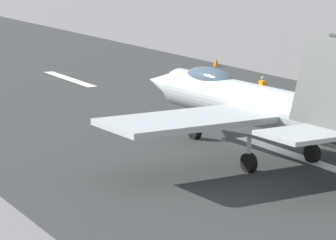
{
  "coord_description": "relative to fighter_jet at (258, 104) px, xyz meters",
  "views": [
    {
      "loc": [
        -32.05,
        22.35,
        8.72
      ],
      "look_at": [
        -1.35,
        6.35,
        2.2
      ],
      "focal_mm": 98.8,
      "sensor_mm": 36.0,
      "label": 1
    }
  ],
  "objects": [
    {
      "name": "ground_plane",
      "position": [
        0.54,
        -1.77,
        -2.35
      ],
      "size": [
        400.0,
        400.0,
        0.0
      ],
      "primitive_type": "plane",
      "color": "slate"
    },
    {
      "name": "marker_cone_far",
      "position": [
        26.85,
        -13.85,
        -2.07
      ],
      "size": [
        0.44,
        0.44,
        0.55
      ],
      "primitive_type": "cone",
      "color": "orange",
      "rests_on": "ground"
    },
    {
      "name": "crew_person",
      "position": [
        11.27,
        -7.68,
        -1.55
      ],
      "size": [
        0.7,
        0.36,
        1.59
      ],
      "color": "#1E2338",
      "rests_on": "ground"
    },
    {
      "name": "runway_strip",
      "position": [
        0.53,
        -1.77,
        -2.34
      ],
      "size": [
        240.0,
        26.0,
        0.02
      ],
      "color": "#313232",
      "rests_on": "ground"
    },
    {
      "name": "fighter_jet",
      "position": [
        0.0,
        0.0,
        0.0
      ],
      "size": [
        16.37,
        14.63,
        5.54
      ],
      "color": "#AEB5B7",
      "rests_on": "ground"
    }
  ]
}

